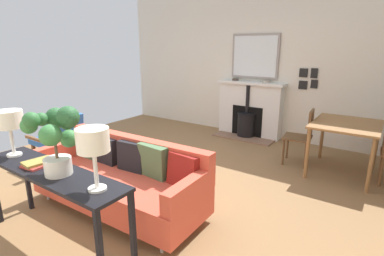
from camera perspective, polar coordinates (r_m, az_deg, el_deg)
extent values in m
cube|color=olive|center=(4.14, -7.91, -10.30)|extent=(5.93, 5.89, 0.01)
cube|color=beige|center=(6.24, 10.62, 12.10)|extent=(0.12, 5.89, 2.88)
cube|color=brown|center=(5.98, 9.68, -1.92)|extent=(0.35, 1.21, 0.03)
cube|color=silver|center=(6.12, 11.10, 3.37)|extent=(0.25, 1.28, 1.05)
cube|color=black|center=(6.07, 10.60, 1.37)|extent=(0.06, 0.64, 0.60)
cylinder|color=black|center=(6.05, 10.41, 0.61)|extent=(0.35, 0.35, 0.45)
cylinder|color=black|center=(5.99, 10.52, 2.76)|extent=(0.37, 0.37, 0.02)
cylinder|color=black|center=(5.94, 10.66, 5.48)|extent=(0.07, 0.07, 0.56)
cube|color=silver|center=(6.00, 11.28, 8.48)|extent=(0.30, 1.36, 0.05)
cube|color=gray|center=(6.08, 12.03, 13.36)|extent=(0.04, 0.96, 0.85)
cube|color=silver|center=(6.06, 11.95, 13.36)|extent=(0.01, 0.88, 0.77)
cylinder|color=#47382D|center=(6.17, 8.34, 9.23)|extent=(0.13, 0.13, 0.04)
torus|color=#47382D|center=(6.17, 8.35, 9.37)|extent=(0.13, 0.13, 0.01)
cylinder|color=#9E9384|center=(5.91, 14.06, 8.66)|extent=(0.15, 0.15, 0.04)
torus|color=#9E9384|center=(5.91, 14.07, 8.82)|extent=(0.15, 0.15, 0.01)
cylinder|color=#B2B2B7|center=(4.05, -25.95, -11.61)|extent=(0.04, 0.04, 0.10)
cylinder|color=#B2B2B7|center=(2.87, -5.81, -21.89)|extent=(0.04, 0.04, 0.10)
cylinder|color=#B2B2B7|center=(4.35, -19.05, -8.94)|extent=(0.04, 0.04, 0.10)
cylinder|color=#B2B2B7|center=(3.28, 1.15, -16.50)|extent=(0.04, 0.04, 0.10)
cube|color=#D14C38|center=(3.47, -14.21, -11.26)|extent=(0.82, 2.08, 0.31)
cube|color=#D14C38|center=(3.55, -10.77, -4.55)|extent=(0.20, 2.06, 0.37)
cube|color=#D14C38|center=(4.10, -23.78, -4.03)|extent=(0.73, 0.14, 0.21)
cube|color=#D14C38|center=(2.79, -0.52, -11.86)|extent=(0.73, 0.14, 0.21)
cube|color=#4C6B47|center=(4.02, -19.47, -2.92)|extent=(0.13, 0.39, 0.39)
cube|color=black|center=(3.77, -16.15, -4.25)|extent=(0.14, 0.33, 0.34)
cube|color=black|center=(3.47, -11.54, -5.49)|extent=(0.16, 0.36, 0.36)
cube|color=#4C6B47|center=(3.26, -7.52, -6.47)|extent=(0.15, 0.39, 0.38)
cube|color=maroon|center=(3.04, -1.71, -8.30)|extent=(0.18, 0.36, 0.36)
cylinder|color=#B2B2B7|center=(4.36, -13.36, -8.53)|extent=(0.04, 0.04, 0.09)
cylinder|color=#B2B2B7|center=(3.99, -6.46, -10.52)|extent=(0.04, 0.04, 0.09)
cylinder|color=#B2B2B7|center=(4.65, -9.82, -6.72)|extent=(0.04, 0.04, 0.09)
cylinder|color=#B2B2B7|center=(4.31, -3.14, -8.36)|extent=(0.04, 0.04, 0.09)
cube|color=#D14C38|center=(4.24, -8.39, -5.92)|extent=(0.61, 0.84, 0.32)
cube|color=brown|center=(5.44, -23.42, -2.97)|extent=(0.04, 0.04, 0.36)
cube|color=brown|center=(5.20, -28.11, -4.36)|extent=(0.04, 0.04, 0.36)
cube|color=brown|center=(5.06, -20.48, -4.01)|extent=(0.04, 0.04, 0.36)
cube|color=brown|center=(4.81, -25.40, -5.59)|extent=(0.04, 0.04, 0.36)
cube|color=#2D60B2|center=(5.06, -24.60, -2.05)|extent=(0.60, 0.56, 0.08)
cube|color=#2D60B2|center=(4.79, -23.32, -0.08)|extent=(0.60, 0.13, 0.37)
cube|color=brown|center=(5.20, -21.74, -0.25)|extent=(0.04, 0.53, 0.04)
cube|color=brown|center=(4.89, -27.88, -1.94)|extent=(0.04, 0.53, 0.04)
cube|color=black|center=(3.80, -29.15, -8.77)|extent=(0.04, 0.04, 0.71)
cube|color=black|center=(2.57, -11.33, -18.90)|extent=(0.04, 0.04, 0.71)
cube|color=black|center=(2.40, -17.29, -22.11)|extent=(0.04, 0.04, 0.71)
cube|color=black|center=(2.91, -25.57, -7.65)|extent=(0.38, 1.70, 0.03)
cylinder|color=white|center=(3.45, -31.02, -4.42)|extent=(0.14, 0.14, 0.02)
cylinder|color=white|center=(3.41, -31.36, -2.11)|extent=(0.03, 0.03, 0.27)
cylinder|color=white|center=(3.36, -31.88, 1.46)|extent=(0.26, 0.26, 0.17)
cylinder|color=white|center=(2.41, -17.76, -11.06)|extent=(0.14, 0.14, 0.02)
cylinder|color=white|center=(2.34, -18.07, -7.66)|extent=(0.03, 0.03, 0.29)
cylinder|color=white|center=(2.26, -18.57, -2.20)|extent=(0.24, 0.24, 0.18)
cylinder|color=silver|center=(2.77, -24.39, -6.70)|extent=(0.22, 0.22, 0.15)
cylinder|color=brown|center=(2.72, -24.79, -3.38)|extent=(0.02, 0.02, 0.19)
sphere|color=#2D6633|center=(2.60, -28.58, 1.31)|extent=(0.13, 0.13, 0.13)
sphere|color=#387A3D|center=(2.50, -25.62, -1.28)|extent=(0.17, 0.17, 0.17)
sphere|color=#26562D|center=(2.52, -22.79, 1.93)|extent=(0.18, 0.18, 0.18)
sphere|color=#387A3D|center=(2.68, -22.58, -1.89)|extent=(0.15, 0.15, 0.15)
sphere|color=#387A3D|center=(2.74, -22.99, 1.01)|extent=(0.13, 0.13, 0.13)
sphere|color=#26562D|center=(2.78, -24.70, 1.78)|extent=(0.18, 0.18, 0.18)
sphere|color=#2D6633|center=(2.74, -27.03, 1.50)|extent=(0.11, 0.11, 0.11)
sphere|color=#387A3D|center=(2.75, -28.92, 0.41)|extent=(0.14, 0.14, 0.14)
cube|color=#B23833|center=(3.07, -27.53, -6.26)|extent=(0.25, 0.22, 0.02)
cube|color=olive|center=(3.07, -27.45, -5.79)|extent=(0.27, 0.20, 0.02)
cylinder|color=olive|center=(5.23, 23.75, -1.63)|extent=(0.05, 0.05, 0.72)
cylinder|color=olive|center=(4.37, 21.32, -4.65)|extent=(0.05, 0.05, 0.72)
cylinder|color=olive|center=(5.16, 31.95, -2.94)|extent=(0.05, 0.05, 0.72)
cylinder|color=olive|center=(4.29, 31.17, -6.29)|extent=(0.05, 0.05, 0.72)
cube|color=olive|center=(4.65, 27.65, 0.65)|extent=(1.02, 0.85, 0.03)
cylinder|color=brown|center=(5.07, 17.91, -3.34)|extent=(0.04, 0.04, 0.42)
cylinder|color=brown|center=(4.78, 17.18, -4.47)|extent=(0.04, 0.04, 0.42)
cylinder|color=brown|center=(5.03, 21.49, -3.84)|extent=(0.04, 0.04, 0.42)
cylinder|color=brown|center=(4.73, 20.98, -5.00)|extent=(0.04, 0.04, 0.42)
cube|color=brown|center=(4.84, 19.63, -1.69)|extent=(0.44, 0.44, 0.02)
cube|color=brown|center=(4.76, 21.89, 0.64)|extent=(0.36, 0.08, 0.43)
cylinder|color=brown|center=(4.61, 32.64, -7.06)|extent=(0.03, 0.03, 0.42)
cylinder|color=brown|center=(4.91, 32.66, -5.77)|extent=(0.03, 0.03, 0.42)
cube|color=black|center=(5.80, 20.69, 9.92)|extent=(0.02, 0.14, 0.16)
cube|color=black|center=(5.76, 22.49, 9.73)|extent=(0.02, 0.12, 0.17)
cube|color=black|center=(5.82, 20.59, 7.76)|extent=(0.02, 0.15, 0.15)
cube|color=black|center=(5.77, 22.48, 7.84)|extent=(0.02, 0.11, 0.15)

